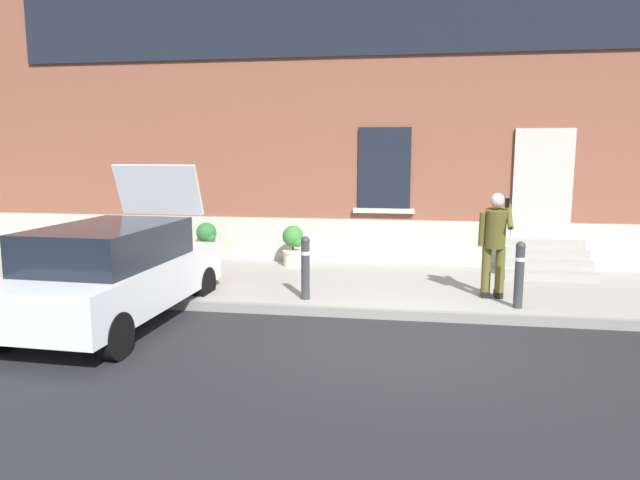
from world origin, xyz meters
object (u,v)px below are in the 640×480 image
object	(u,v)px
bollard_near_person	(519,272)
person_on_phone	(495,238)
bollard_far_left	(305,265)
planter_olive	(207,241)
planter_cream	(293,245)
hatchback_car_white	(115,271)

from	to	relation	value
bollard_near_person	person_on_phone	world-z (taller)	person_on_phone
bollard_far_left	planter_olive	bearing A→B (deg)	133.79
bollard_near_person	planter_cream	xyz separation A→B (m)	(-4.10, 2.63, -0.11)
person_on_phone	bollard_far_left	bearing A→B (deg)	178.43
planter_cream	hatchback_car_white	bearing A→B (deg)	-115.91
bollard_near_person	person_on_phone	bearing A→B (deg)	119.88
bollard_near_person	bollard_far_left	xyz separation A→B (m)	(-3.35, 0.00, 0.00)
hatchback_car_white	person_on_phone	xyz separation A→B (m)	(5.67, 1.80, 0.35)
hatchback_car_white	bollard_far_left	xyz separation A→B (m)	(2.64, 1.26, -0.09)
hatchback_car_white	bollard_near_person	size ratio (longest dim) A/B	3.95
bollard_far_left	hatchback_car_white	bearing A→B (deg)	-154.46
bollard_far_left	planter_cream	distance (m)	2.73
hatchback_car_white	bollard_near_person	bearing A→B (deg)	11.89
bollard_near_person	planter_olive	world-z (taller)	bollard_near_person
hatchback_car_white	planter_cream	world-z (taller)	hatchback_car_white
bollard_far_left	planter_olive	xyz separation A→B (m)	(-2.73, 2.85, -0.11)
hatchback_car_white	planter_olive	bearing A→B (deg)	91.27
person_on_phone	planter_olive	size ratio (longest dim) A/B	2.03
hatchback_car_white	person_on_phone	bearing A→B (deg)	17.61
person_on_phone	planter_cream	size ratio (longest dim) A/B	2.03
person_on_phone	planter_cream	xyz separation A→B (m)	(-3.79, 2.09, -0.54)
planter_olive	person_on_phone	bearing A→B (deg)	-21.79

